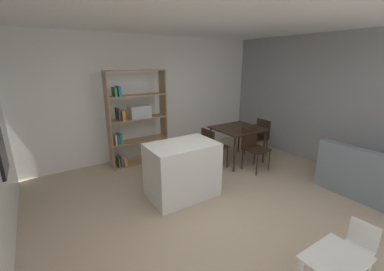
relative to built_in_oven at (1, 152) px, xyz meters
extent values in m
plane|color=tan|center=(2.46, -1.19, -1.09)|extent=(8.82, 8.82, 0.00)
cube|color=white|center=(2.46, -1.19, 1.70)|extent=(6.42, 5.70, 0.06)
cube|color=white|center=(2.46, 1.63, 0.29)|extent=(6.42, 0.06, 2.76)
cube|color=gray|center=(5.64, -1.19, 0.29)|extent=(0.06, 5.70, 2.76)
cube|color=black|center=(0.00, 0.00, 0.00)|extent=(0.04, 0.56, 0.58)
cube|color=silver|center=(2.35, -0.53, -0.63)|extent=(1.12, 0.73, 0.93)
cube|color=#997551|center=(1.66, 1.23, -0.07)|extent=(0.02, 0.33, 2.03)
cube|color=#997551|center=(2.89, 1.23, -0.07)|extent=(0.02, 0.33, 2.03)
cube|color=#997551|center=(2.28, 1.23, 0.93)|extent=(1.25, 0.33, 0.02)
cube|color=#997551|center=(2.28, 1.23, -1.08)|extent=(1.25, 0.33, 0.02)
cube|color=#997551|center=(2.28, 1.23, -0.57)|extent=(1.21, 0.33, 0.02)
cube|color=#997551|center=(2.28, 1.23, -0.07)|extent=(1.21, 0.33, 0.02)
cube|color=#997551|center=(2.28, 1.23, 0.42)|extent=(1.21, 0.33, 0.02)
cube|color=#338E4C|center=(1.77, 1.23, -0.97)|extent=(0.03, 0.27, 0.20)
cube|color=#8E4793|center=(1.83, 1.23, -0.95)|extent=(0.04, 0.27, 0.23)
cube|color=gold|center=(1.90, 1.23, -0.99)|extent=(0.05, 0.27, 0.16)
cube|color=silver|center=(1.75, 1.23, -0.45)|extent=(0.03, 0.27, 0.22)
cube|color=#2D6BAD|center=(1.80, 1.23, -0.46)|extent=(0.03, 0.27, 0.20)
cube|color=#338E4C|center=(1.86, 1.23, -0.46)|extent=(0.05, 0.27, 0.21)
cube|color=#38383D|center=(1.86, 1.23, 0.06)|extent=(0.04, 0.27, 0.25)
cube|color=orange|center=(1.94, 1.23, 0.04)|extent=(0.06, 0.27, 0.21)
cube|color=#338E4C|center=(1.83, 1.23, 0.52)|extent=(0.04, 0.27, 0.18)
cube|color=#2D6BAD|center=(1.91, 1.23, 0.53)|extent=(0.05, 0.27, 0.20)
cube|color=#B7BABC|center=(2.33, 1.23, 0.07)|extent=(0.44, 0.29, 0.26)
cube|color=silver|center=(2.59, -2.94, -0.65)|extent=(0.60, 0.43, 0.03)
cube|color=silver|center=(2.86, -2.77, -0.87)|extent=(0.04, 0.04, 0.43)
cube|color=silver|center=(3.02, -2.94, -0.76)|extent=(0.30, 0.30, 0.02)
cube|color=silver|center=(3.14, -2.93, -0.62)|extent=(0.04, 0.28, 0.27)
cube|color=silver|center=(2.89, -2.83, -0.93)|extent=(0.03, 0.03, 0.32)
cube|color=silver|center=(3.12, -2.82, -0.93)|extent=(0.03, 0.03, 0.32)
cube|color=silver|center=(3.14, -3.04, -0.93)|extent=(0.03, 0.03, 0.32)
cube|color=black|center=(4.16, 0.10, -0.32)|extent=(1.00, 0.93, 0.03)
cylinder|color=black|center=(3.72, -0.30, -0.71)|extent=(0.04, 0.04, 0.76)
cylinder|color=black|center=(4.60, -0.30, -0.71)|extent=(0.04, 0.04, 0.76)
cylinder|color=black|center=(3.72, 0.51, -0.71)|extent=(0.04, 0.04, 0.76)
cylinder|color=black|center=(4.60, 0.51, -0.71)|extent=(0.04, 0.04, 0.76)
cube|color=black|center=(3.54, 0.10, -0.62)|extent=(0.45, 0.42, 0.03)
cube|color=black|center=(3.33, 0.10, -0.42)|extent=(0.03, 0.42, 0.38)
cylinder|color=black|center=(3.73, -0.08, -0.86)|extent=(0.03, 0.03, 0.46)
cylinder|color=black|center=(3.73, 0.28, -0.86)|extent=(0.03, 0.03, 0.46)
cylinder|color=black|center=(3.35, -0.08, -0.86)|extent=(0.03, 0.03, 0.46)
cylinder|color=black|center=(3.35, 0.28, -0.86)|extent=(0.03, 0.03, 0.46)
cube|color=black|center=(4.16, -0.48, -0.63)|extent=(0.49, 0.47, 0.03)
cube|color=black|center=(4.14, -0.28, -0.39)|extent=(0.46, 0.07, 0.45)
cylinder|color=black|center=(3.97, -0.69, -0.87)|extent=(0.03, 0.03, 0.45)
cylinder|color=black|center=(4.37, -0.66, -0.87)|extent=(0.03, 0.03, 0.45)
cylinder|color=black|center=(3.94, -0.31, -0.87)|extent=(0.03, 0.03, 0.45)
cylinder|color=black|center=(4.34, -0.28, -0.87)|extent=(0.03, 0.03, 0.45)
cube|color=black|center=(4.78, 0.10, -0.65)|extent=(0.45, 0.43, 0.03)
cube|color=black|center=(4.98, 0.09, -0.43)|extent=(0.05, 0.41, 0.41)
cylinder|color=black|center=(4.60, 0.29, -0.88)|extent=(0.03, 0.03, 0.43)
cylinder|color=black|center=(4.58, -0.07, -0.88)|extent=(0.03, 0.03, 0.43)
cylinder|color=black|center=(4.97, 0.27, -0.88)|extent=(0.03, 0.03, 0.43)
cylinder|color=black|center=(4.95, -0.08, -0.88)|extent=(0.03, 0.03, 0.43)
cube|color=slate|center=(5.07, -2.38, -0.89)|extent=(0.90, 1.73, 0.41)
cube|color=slate|center=(4.71, -2.38, -0.46)|extent=(0.18, 1.73, 0.45)
cube|color=slate|center=(5.11, -1.58, -0.58)|extent=(0.70, 0.14, 0.20)
camera|label=1|loc=(0.46, -3.78, 1.11)|focal=23.03mm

